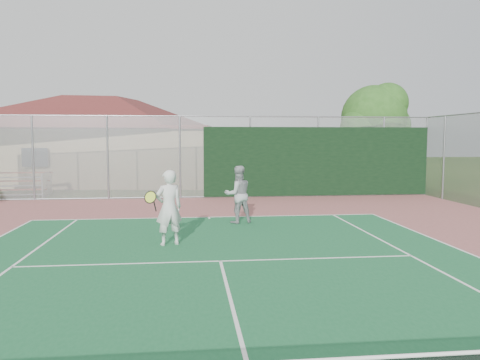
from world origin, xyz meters
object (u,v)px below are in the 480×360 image
(tree, at_px, (376,120))
(bleachers, at_px, (15,184))
(player_grey_back, at_px, (238,195))
(clubhouse, at_px, (103,132))
(player_white_front, at_px, (168,208))

(tree, bearing_deg, bleachers, -177.39)
(tree, relative_size, player_grey_back, 3.07)
(clubhouse, distance_m, bleachers, 7.35)
(player_white_front, bearing_deg, player_grey_back, -144.66)
(bleachers, distance_m, tree, 17.12)
(player_grey_back, bearing_deg, clubhouse, -78.98)
(tree, xyz_separation_m, player_white_front, (-9.68, -11.30, -2.57))
(clubhouse, height_order, player_white_front, clubhouse)
(clubhouse, distance_m, player_white_front, 17.63)
(clubhouse, height_order, player_grey_back, clubhouse)
(tree, xyz_separation_m, player_grey_back, (-7.74, -8.55, -2.61))
(bleachers, relative_size, tree, 0.55)
(player_white_front, bearing_deg, clubhouse, -94.65)
(player_white_front, xyz_separation_m, player_grey_back, (1.94, 2.75, -0.04))
(clubhouse, relative_size, tree, 2.73)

